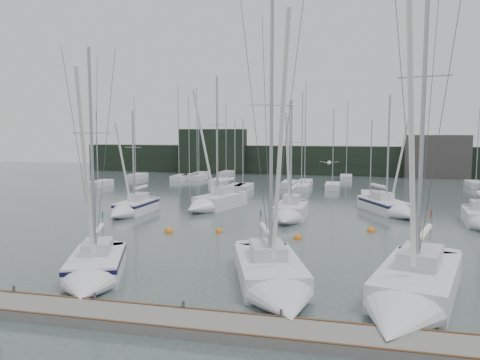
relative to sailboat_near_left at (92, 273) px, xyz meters
name	(u,v)px	position (x,y,z in m)	size (l,w,h in m)	color
ground	(252,289)	(7.92, 1.01, -0.54)	(160.00, 160.00, 0.00)	#404E4C
dock	(225,327)	(7.92, -3.99, -0.34)	(24.00, 2.00, 0.40)	slate
far_treeline	(325,160)	(7.92, 63.01, 1.96)	(90.00, 4.00, 5.00)	black
far_building_left	(213,151)	(-12.08, 61.01, 3.46)	(12.00, 3.00, 8.00)	black
far_building_right	(437,157)	(25.92, 61.01, 2.96)	(10.00, 3.00, 7.00)	#43413E
mast_forest	(287,183)	(3.79, 44.10, -0.06)	(59.72, 27.89, 14.81)	silver
sailboat_near_left	(92,273)	(0.00, 0.00, 0.00)	(5.32, 8.02, 12.63)	silver
sailboat_near_center	(275,284)	(9.14, 0.47, 0.00)	(5.81, 9.93, 15.01)	silver
sailboat_near_right	(410,296)	(14.97, -0.04, 0.07)	(5.93, 11.14, 16.80)	silver
sailboat_mid_a	(130,209)	(-7.03, 18.09, 0.02)	(2.46, 7.23, 10.18)	silver
sailboat_mid_b	(211,203)	(-0.68, 22.42, 0.09)	(5.00, 8.55, 13.67)	silver
sailboat_mid_c	(289,214)	(7.37, 18.70, 0.05)	(2.55, 6.99, 11.00)	silver
sailboat_mid_d	(392,208)	(16.15, 23.76, 0.04)	(5.68, 8.49, 11.73)	silver
buoy_a	(219,232)	(2.83, 13.01, -0.54)	(0.58, 0.58, 0.58)	orange
buoy_b	(371,231)	(14.01, 15.95, -0.54)	(0.65, 0.65, 0.65)	orange
buoy_c	(169,232)	(-0.84, 12.09, -0.54)	(0.70, 0.70, 0.70)	orange
seagull	(329,163)	(11.36, 2.97, 5.48)	(0.92, 0.40, 0.18)	white
buoy_d	(298,238)	(8.86, 12.19, -0.54)	(0.62, 0.62, 0.62)	orange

